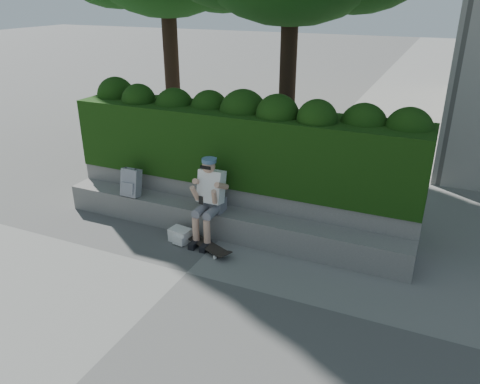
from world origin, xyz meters
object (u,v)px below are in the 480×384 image
at_px(person, 210,196).
at_px(skateboard, 207,245).
at_px(backpack_plaid, 131,183).
at_px(backpack_ground, 180,235).

distance_m(person, skateboard, 0.78).
height_order(backpack_plaid, backpack_ground, backpack_plaid).
distance_m(skateboard, backpack_ground, 0.53).
height_order(person, skateboard, person).
xyz_separation_m(skateboard, backpack_ground, (-0.53, 0.07, 0.03)).
xyz_separation_m(person, backpack_ground, (-0.40, -0.29, -0.64)).
distance_m(person, backpack_ground, 0.81).
bearing_deg(backpack_plaid, backpack_ground, -17.24).
bearing_deg(skateboard, backpack_ground, -163.61).
height_order(person, backpack_ground, person).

